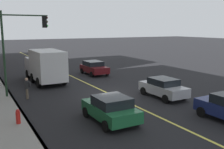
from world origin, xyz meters
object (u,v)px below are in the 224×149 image
pedestrian_with_backpack (27,87)px  traffic_light_mast (20,40)px  car_green (111,108)px  car_maroon (94,68)px  fire_hydrant (18,118)px  car_silver (163,87)px  truck_white (45,65)px

pedestrian_with_backpack → traffic_light_mast: (0.93, 0.13, 3.38)m
car_green → pedestrian_with_backpack: 7.67m
car_maroon → fire_hydrant: car_maroon is taller
car_maroon → fire_hydrant: (-12.03, 10.06, -0.31)m
car_maroon → fire_hydrant: bearing=140.1°
car_silver → truck_white: bearing=33.2°
car_green → pedestrian_with_backpack: bearing=24.0°
car_green → truck_white: bearing=1.9°
car_silver → traffic_light_mast: bearing=59.4°
pedestrian_with_backpack → fire_hydrant: pedestrian_with_backpack is taller
traffic_light_mast → pedestrian_with_backpack: bearing=-171.9°
car_silver → fire_hydrant: (-0.79, 10.52, -0.29)m
car_silver → truck_white: 11.52m
car_green → pedestrian_with_backpack: (7.00, 3.13, 0.16)m
car_silver → fire_hydrant: car_silver is taller
car_green → car_maroon: (13.78, -5.43, 0.02)m
traffic_light_mast → car_green: bearing=-157.7°
car_green → pedestrian_with_backpack: pedestrian_with_backpack is taller
truck_white → fire_hydrant: (-10.40, 4.24, -1.17)m
pedestrian_with_backpack → fire_hydrant: (-5.26, 1.51, -0.45)m
pedestrian_with_backpack → traffic_light_mast: 3.51m
traffic_light_mast → car_maroon: bearing=-56.0°
truck_white → car_silver: bearing=-146.8°
car_green → truck_white: 12.19m
fire_hydrant → truck_white: bearing=-22.2°
car_green → car_maroon: bearing=-21.5°
traffic_light_mast → car_silver: bearing=-120.6°
pedestrian_with_backpack → car_green: bearing=-156.0°
car_silver → car_green: car_green is taller
car_green → traffic_light_mast: 9.28m
pedestrian_with_backpack → traffic_light_mast: size_ratio=0.25×
car_green → fire_hydrant: bearing=69.4°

